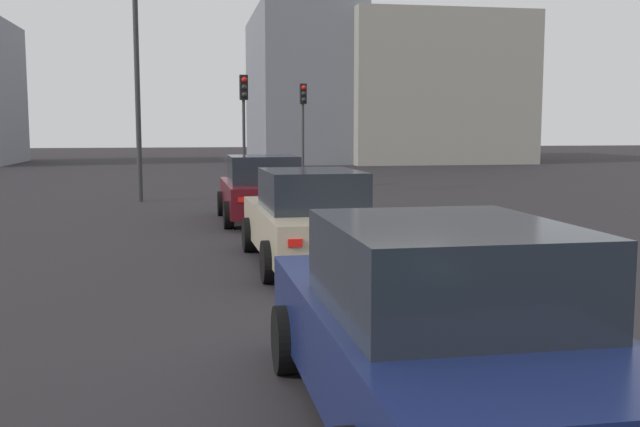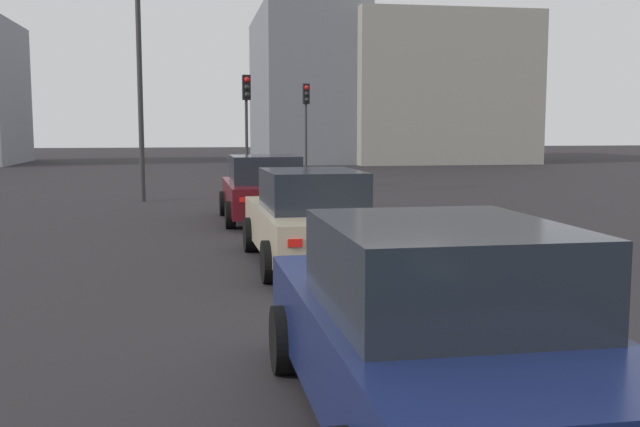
# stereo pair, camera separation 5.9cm
# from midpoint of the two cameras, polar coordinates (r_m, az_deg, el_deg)

# --- Properties ---
(ground_plane) EXTENTS (160.00, 160.00, 0.20)m
(ground_plane) POSITION_cam_midpoint_polar(r_m,az_deg,el_deg) (7.95, 3.02, -10.92)
(ground_plane) COLOR black
(car_maroon_lead) EXTENTS (4.23, 2.09, 1.62)m
(car_maroon_lead) POSITION_cam_midpoint_polar(r_m,az_deg,el_deg) (18.23, -4.57, 1.82)
(car_maroon_lead) COLOR #510F16
(car_maroon_lead) RESTS_ON ground_plane
(car_beige_second) EXTENTS (4.66, 2.03, 1.60)m
(car_beige_second) POSITION_cam_midpoint_polar(r_m,az_deg,el_deg) (12.40, -0.95, -0.46)
(car_beige_second) COLOR tan
(car_beige_second) RESTS_ON ground_plane
(car_navy_third) EXTENTS (4.69, 2.13, 1.62)m
(car_navy_third) POSITION_cam_midpoint_polar(r_m,az_deg,el_deg) (5.72, 8.66, -8.87)
(car_navy_third) COLOR #141E4C
(car_navy_third) RESTS_ON ground_plane
(traffic_light_near_left) EXTENTS (0.32, 0.30, 4.24)m
(traffic_light_near_left) POSITION_cam_midpoint_polar(r_m,az_deg,el_deg) (33.40, -1.35, 7.92)
(traffic_light_near_left) COLOR #2D2D30
(traffic_light_near_left) RESTS_ON ground_plane
(traffic_light_near_right) EXTENTS (0.33, 0.30, 4.19)m
(traffic_light_near_right) POSITION_cam_midpoint_polar(r_m,az_deg,el_deg) (27.37, -5.94, 8.11)
(traffic_light_near_right) COLOR #2D2D30
(traffic_light_near_right) RESTS_ON ground_plane
(street_lamp_kerbside) EXTENTS (0.56, 0.36, 8.25)m
(street_lamp_kerbside) POSITION_cam_midpoint_polar(r_m,az_deg,el_deg) (23.84, -14.05, 12.46)
(street_lamp_kerbside) COLOR #2D2D30
(street_lamp_kerbside) RESTS_ON ground_plane
(building_facade_left) EXTENTS (15.15, 11.67, 9.49)m
(building_facade_left) POSITION_cam_midpoint_polar(r_m,az_deg,el_deg) (53.15, 7.30, 9.23)
(building_facade_left) COLOR gray
(building_facade_left) RESTS_ON ground_plane
(building_facade_center) EXTENTS (15.13, 6.42, 10.18)m
(building_facade_center) POSITION_cam_midpoint_polar(r_m,az_deg,el_deg) (52.56, -1.57, 9.69)
(building_facade_center) COLOR slate
(building_facade_center) RESTS_ON ground_plane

